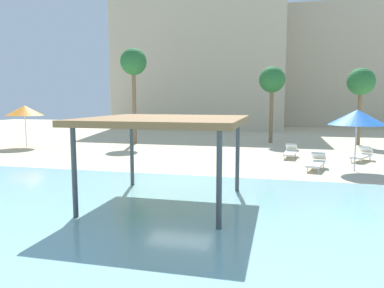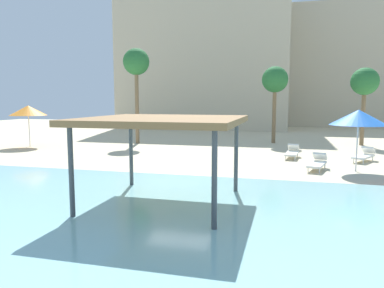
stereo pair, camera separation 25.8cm
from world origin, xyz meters
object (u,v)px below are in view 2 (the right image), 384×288
beach_umbrella_blue_2 (358,117)px  palm_tree_2 (136,64)px  shade_pavilion (164,123)px  lounge_chair_3 (318,162)px  beach_umbrella_orange_3 (28,110)px  palm_tree_1 (275,81)px  palm_tree_0 (365,83)px  lounge_chair_2 (365,155)px  lounge_chair_1 (292,152)px

beach_umbrella_blue_2 → palm_tree_2: bearing=151.1°
shade_pavilion → lounge_chair_3: size_ratio=2.31×
beach_umbrella_blue_2 → lounge_chair_3: beach_umbrella_blue_2 is taller
beach_umbrella_orange_3 → palm_tree_1: bearing=21.5°
palm_tree_0 → lounge_chair_2: bearing=-99.2°
palm_tree_2 → beach_umbrella_orange_3: bearing=-150.7°
beach_umbrella_orange_3 → lounge_chair_1: (17.38, -0.61, -2.14)m
lounge_chair_3 → palm_tree_1: palm_tree_1 is taller
palm_tree_0 → palm_tree_1: 6.10m
shade_pavilion → palm_tree_0: size_ratio=0.85×
shade_pavilion → lounge_chair_2: 12.72m
lounge_chair_1 → palm_tree_0: bearing=153.0°
beach_umbrella_orange_3 → beach_umbrella_blue_2: bearing=-11.1°
beach_umbrella_orange_3 → lounge_chair_1: bearing=-2.0°
beach_umbrella_blue_2 → beach_umbrella_orange_3: beach_umbrella_orange_3 is taller
lounge_chair_3 → beach_umbrella_blue_2: bearing=104.0°
beach_umbrella_orange_3 → lounge_chair_3: (18.46, -3.92, -2.14)m
palm_tree_1 → palm_tree_2: palm_tree_2 is taller
beach_umbrella_blue_2 → lounge_chair_2: (0.92, 3.02, -2.08)m
lounge_chair_2 → beach_umbrella_orange_3: bearing=-63.9°
shade_pavilion → palm_tree_0: 19.63m
beach_umbrella_orange_3 → shade_pavilion: bearing=-39.1°
lounge_chair_2 → lounge_chair_3: bearing=-11.7°
lounge_chair_1 → lounge_chair_3: (1.07, -3.31, 0.00)m
lounge_chair_2 → palm_tree_0: palm_tree_0 is taller
lounge_chair_1 → lounge_chair_3: 3.48m
beach_umbrella_orange_3 → lounge_chair_3: beach_umbrella_orange_3 is taller
beach_umbrella_orange_3 → palm_tree_0: (22.21, 6.55, 1.89)m
palm_tree_0 → beach_umbrella_blue_2: bearing=-101.5°
palm_tree_2 → palm_tree_1: bearing=15.8°
lounge_chair_1 → palm_tree_0: size_ratio=0.36×
palm_tree_0 → palm_tree_1: (-6.09, -0.20, 0.20)m
shade_pavilion → palm_tree_1: bearing=81.2°
lounge_chair_1 → palm_tree_0: 9.53m
palm_tree_1 → palm_tree_2: (-9.70, -2.75, 1.18)m
shade_pavilion → beach_umbrella_blue_2: bearing=46.5°
beach_umbrella_orange_3 → palm_tree_2: 8.06m
beach_umbrella_orange_3 → lounge_chair_1: size_ratio=1.44×
shade_pavilion → palm_tree_1: (2.68, 17.27, 2.06)m
beach_umbrella_orange_3 → lounge_chair_1: 17.53m
beach_umbrella_orange_3 → lounge_chair_2: 21.13m
lounge_chair_1 → palm_tree_0: palm_tree_0 is taller
lounge_chair_3 → palm_tree_0: (3.76, 10.47, 4.03)m
palm_tree_1 → palm_tree_2: 10.15m
lounge_chair_2 → palm_tree_1: 9.72m
beach_umbrella_orange_3 → lounge_chair_2: bearing=-2.5°
lounge_chair_3 → shade_pavilion: bearing=-21.3°
lounge_chair_1 → lounge_chair_3: size_ratio=0.98×
lounge_chair_1 → palm_tree_1: bearing=-162.8°
shade_pavilion → lounge_chair_3: bearing=54.4°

